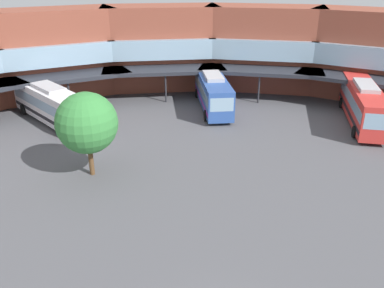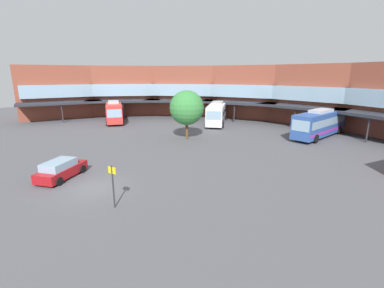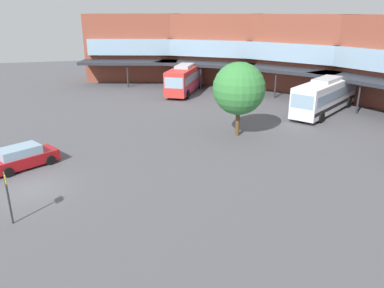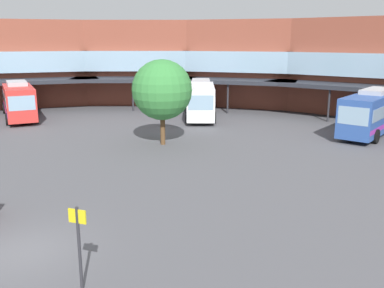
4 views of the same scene
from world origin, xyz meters
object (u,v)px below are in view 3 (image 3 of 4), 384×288
at_px(bus_4, 325,95).
at_px(stop_sign_post, 8,193).
at_px(bus_3, 185,79).
at_px(parked_car, 23,157).
at_px(plaza_tree, 239,89).

distance_m(bus_4, stop_sign_post, 31.91).
relative_size(bus_3, parked_car, 2.22).
bearing_deg(parked_car, bus_3, 20.50).
xyz_separation_m(plaza_tree, stop_sign_post, (10.55, -16.26, -2.37)).
distance_m(bus_4, parked_car, 29.58).
bearing_deg(stop_sign_post, parked_car, -175.68).
bearing_deg(parked_car, stop_sign_post, -117.47).
xyz_separation_m(parked_car, stop_sign_post, (7.65, 0.58, 0.98)).
relative_size(bus_3, bus_4, 0.95).
height_order(bus_3, stop_sign_post, bus_3).
distance_m(bus_3, stop_sign_post, 33.40).
height_order(bus_4, stop_sign_post, bus_4).
height_order(bus_3, plaza_tree, plaza_tree).
xyz_separation_m(bus_3, bus_4, (13.83, 11.82, 0.02)).
xyz_separation_m(bus_4, stop_sign_post, (15.42, -27.94, -0.16)).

